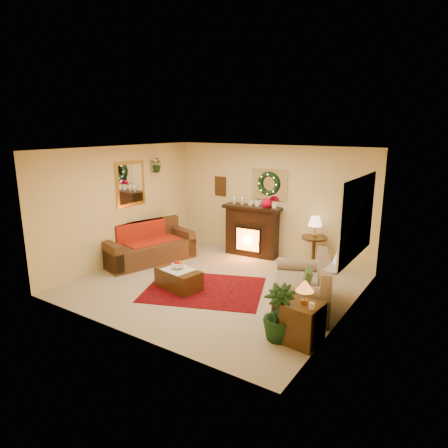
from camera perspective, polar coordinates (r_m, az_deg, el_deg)
The scene contains 31 objects.
floor at distance 7.85m, azimuth -1.43°, elevation -8.69°, with size 5.00×5.00×0.00m, color beige.
ceiling at distance 7.27m, azimuth -1.55°, elevation 10.62°, with size 5.00×5.00×0.00m, color white.
wall_back at distance 9.34m, azimuth 6.46°, elevation 3.21°, with size 5.00×5.00×0.00m, color #EFD88C.
wall_front at distance 5.82m, azimuth -14.31°, elevation -3.66°, with size 5.00×5.00×0.00m, color #EFD88C.
wall_left at distance 9.09m, azimuth -14.53°, elevation 2.56°, with size 4.50×4.50×0.00m, color #EFD88C.
wall_right at distance 6.40m, azimuth 17.20°, elevation -2.27°, with size 4.50×4.50×0.00m, color #EFD88C.
area_rug at distance 7.65m, azimuth -2.83°, elevation -9.29°, with size 2.17×1.63×0.01m, color #45120F.
sofa at distance 9.18m, azimuth -10.78°, elevation -2.72°, with size 0.89×2.03×0.87m, color #42261D.
red_throw at distance 9.31m, azimuth -10.40°, elevation -2.31°, with size 0.77×1.25×0.02m, color red.
fireplace at distance 9.47m, azimuth 4.07°, elevation -1.24°, with size 1.23×0.39×1.13m, color black.
poinsettia at distance 9.12m, azimuth 6.10°, elevation 2.96°, with size 0.24×0.24×0.24m, color red.
mantel_candle_a at distance 9.52m, azimuth 1.47°, elevation 3.25°, with size 0.06×0.06×0.17m, color silver.
mantel_candle_b at distance 9.45m, azimuth 2.64°, elevation 3.16°, with size 0.06×0.06×0.18m, color silver.
mantel_mirror at distance 9.26m, azimuth 6.47°, elevation 5.63°, with size 0.92×0.02×0.72m, color white.
wreath at distance 9.22m, azimuth 6.35°, elevation 5.72°, with size 0.55×0.55×0.11m, color #194719.
wall_art at distance 9.96m, azimuth -0.51°, elevation 5.41°, with size 0.32×0.03×0.48m, color #381E11.
gold_mirror at distance 9.20m, azimuth -13.23°, elevation 5.61°, with size 0.03×0.84×1.00m, color gold.
hanging_plant at distance 9.60m, azimuth -9.46°, elevation 7.44°, with size 0.33×0.28×0.36m, color #194719.
loveseat at distance 6.91m, azimuth 10.96°, elevation -8.40°, with size 0.88×1.52×0.88m, color #A37F68.
window_frame at distance 6.86m, azimuth 18.55°, elevation 0.84°, with size 0.03×1.86×1.36m, color white.
window_glass at distance 6.86m, azimuth 18.43°, elevation 0.86°, with size 0.02×1.70×1.22m, color black.
window_sill at distance 7.06m, azimuth 17.31°, elevation -4.43°, with size 0.22×1.86×0.04m, color white.
mini_tree at distance 6.57m, azimuth 16.13°, elevation -4.14°, with size 0.18×0.18×0.28m, color white.
sill_plant at distance 7.69m, azimuth 18.86°, elevation -1.41°, with size 0.28×0.23×0.51m, color #225228.
side_table_round at distance 8.84m, azimuth 12.65°, elevation -4.19°, with size 0.54×0.54×0.71m, color black.
lamp_cream at distance 8.68m, azimuth 12.85°, elevation -0.71°, with size 0.29×0.29×0.45m, color #FFD4A4.
end_table_square at distance 5.91m, azimuth 11.15°, elevation -14.00°, with size 0.49×0.49×0.60m, color #3D2B1A.
lamp_tiffany at distance 5.72m, azimuth 11.43°, elevation -9.74°, with size 0.26×0.26×0.37m, color #D8580D.
coffee_table at distance 7.68m, azimuth -6.49°, elevation -7.62°, with size 0.88×0.49×0.37m, color #3C2A19.
fruit_bowl at distance 7.63m, azimuth -6.58°, elevation -5.85°, with size 0.24×0.24×0.05m, color white.
floor_palm at distance 5.86m, azimuth 7.87°, elevation -12.19°, with size 1.39×1.39×2.48m, color #1E5D23.
Camera 1 is at (4.16, -5.94, 3.00)m, focal length 32.00 mm.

